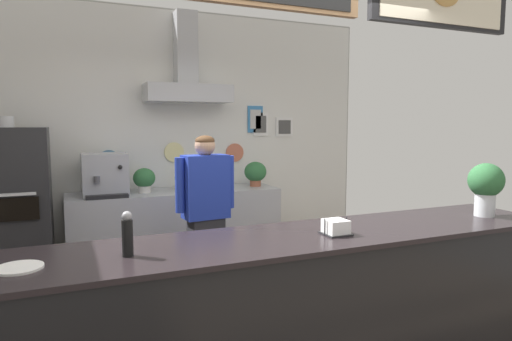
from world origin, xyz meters
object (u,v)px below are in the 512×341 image
(potted_sage, at_px, (183,179))
(napkin_holder, at_px, (336,228))
(pepper_grinder, at_px, (127,234))
(espresso_machine, at_px, (105,175))
(potted_oregano, at_px, (144,179))
(basil_vase, at_px, (486,186))
(pizza_oven, at_px, (11,217))
(shop_worker, at_px, (206,218))
(potted_basil, at_px, (255,173))
(condiment_plate, at_px, (19,268))

(potted_sage, distance_m, napkin_holder, 2.60)
(potted_sage, xyz_separation_m, pepper_grinder, (-0.92, -2.54, 0.05))
(espresso_machine, height_order, potted_oregano, espresso_machine)
(potted_oregano, distance_m, pepper_grinder, 2.63)
(napkin_holder, height_order, basil_vase, basil_vase)
(pizza_oven, relative_size, pepper_grinder, 7.44)
(napkin_holder, bearing_deg, shop_worker, 105.25)
(potted_basil, distance_m, basil_vase, 2.68)
(shop_worker, relative_size, napkin_holder, 9.61)
(potted_basil, height_order, basil_vase, basil_vase)
(condiment_plate, relative_size, pepper_grinder, 0.93)
(espresso_machine, bearing_deg, pizza_oven, -163.55)
(espresso_machine, relative_size, potted_basil, 1.58)
(espresso_machine, xyz_separation_m, condiment_plate, (-0.59, -2.55, -0.14))
(pizza_oven, distance_m, espresso_machine, 0.95)
(pizza_oven, xyz_separation_m, basil_vase, (3.31, -2.30, 0.40))
(shop_worker, bearing_deg, potted_oregano, -79.08)
(espresso_machine, bearing_deg, potted_basil, 0.61)
(potted_oregano, height_order, condiment_plate, potted_oregano)
(espresso_machine, distance_m, potted_oregano, 0.42)
(pizza_oven, relative_size, potted_oregano, 6.55)
(potted_oregano, bearing_deg, condiment_plate, -111.09)
(condiment_plate, distance_m, pepper_grinder, 0.51)
(condiment_plate, bearing_deg, basil_vase, 0.04)
(pepper_grinder, bearing_deg, napkin_holder, -1.72)
(pizza_oven, relative_size, potted_sage, 7.56)
(pizza_oven, bearing_deg, condiment_plate, -83.49)
(shop_worker, xyz_separation_m, napkin_holder, (0.39, -1.45, 0.19))
(potted_sage, xyz_separation_m, napkin_holder, (0.31, -2.58, -0.03))
(pepper_grinder, bearing_deg, potted_sage, 70.06)
(espresso_machine, height_order, basil_vase, basil_vase)
(shop_worker, distance_m, potted_basil, 1.53)
(potted_oregano, bearing_deg, napkin_holder, -74.37)
(shop_worker, height_order, pepper_grinder, shop_worker)
(shop_worker, bearing_deg, pizza_oven, -34.14)
(potted_basil, relative_size, napkin_holder, 1.79)
(condiment_plate, relative_size, basil_vase, 0.56)
(condiment_plate, xyz_separation_m, basil_vase, (3.05, 0.00, 0.22))
(potted_basil, bearing_deg, condiment_plate, -131.91)
(potted_basil, xyz_separation_m, potted_sage, (-0.89, -0.02, -0.03))
(potted_basil, distance_m, pepper_grinder, 3.14)
(potted_sage, height_order, napkin_holder, potted_sage)
(potted_basil, distance_m, potted_sage, 0.89)
(espresso_machine, xyz_separation_m, potted_sage, (0.83, -0.01, -0.08))
(potted_oregano, relative_size, pepper_grinder, 1.14)
(potted_basil, bearing_deg, pepper_grinder, -125.24)
(potted_oregano, bearing_deg, pepper_grinder, -100.99)
(pepper_grinder, xyz_separation_m, napkin_holder, (1.23, -0.04, -0.07))
(espresso_machine, relative_size, basil_vase, 1.18)
(shop_worker, relative_size, pepper_grinder, 6.73)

